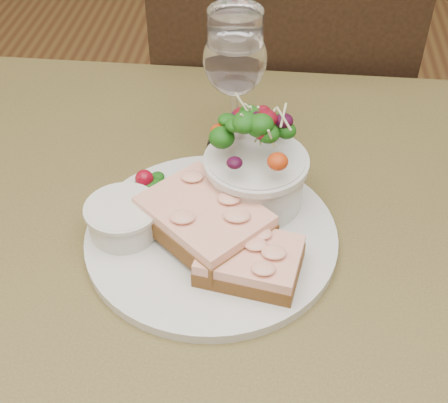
# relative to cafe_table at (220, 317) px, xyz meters

# --- Properties ---
(cafe_table) EXTENTS (0.80, 0.80, 0.75)m
(cafe_table) POSITION_rel_cafe_table_xyz_m (0.00, 0.00, 0.00)
(cafe_table) COLOR #473B1E
(cafe_table) RESTS_ON ground
(chair_far) EXTENTS (0.45, 0.45, 0.90)m
(chair_far) POSITION_rel_cafe_table_xyz_m (0.04, 0.60, -0.36)
(chair_far) COLOR black
(chair_far) RESTS_ON ground
(dinner_plate) EXTENTS (0.28, 0.28, 0.01)m
(dinner_plate) POSITION_rel_cafe_table_xyz_m (-0.01, 0.03, 0.11)
(dinner_plate) COLOR silver
(dinner_plate) RESTS_ON cafe_table
(sandwich_front) EXTENTS (0.11, 0.09, 0.03)m
(sandwich_front) POSITION_rel_cafe_table_xyz_m (0.03, -0.02, 0.13)
(sandwich_front) COLOR #492813
(sandwich_front) RESTS_ON dinner_plate
(sandwich_back) EXTENTS (0.16, 0.16, 0.03)m
(sandwich_back) POSITION_rel_cafe_table_xyz_m (-0.02, 0.02, 0.14)
(sandwich_back) COLOR #492813
(sandwich_back) RESTS_ON dinner_plate
(ramekin) EXTENTS (0.08, 0.08, 0.04)m
(ramekin) POSITION_rel_cafe_table_xyz_m (-0.11, 0.02, 0.13)
(ramekin) COLOR silver
(ramekin) RESTS_ON dinner_plate
(salad_bowl) EXTENTS (0.11, 0.11, 0.13)m
(salad_bowl) POSITION_rel_cafe_table_xyz_m (0.03, 0.08, 0.17)
(salad_bowl) COLOR silver
(salad_bowl) RESTS_ON dinner_plate
(garnish) EXTENTS (0.05, 0.04, 0.02)m
(garnish) POSITION_rel_cafe_table_xyz_m (-0.09, 0.10, 0.12)
(garnish) COLOR #0C3409
(garnish) RESTS_ON dinner_plate
(wine_glass) EXTENTS (0.08, 0.08, 0.18)m
(wine_glass) POSITION_rel_cafe_table_xyz_m (-0.00, 0.20, 0.22)
(wine_glass) COLOR white
(wine_glass) RESTS_ON cafe_table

